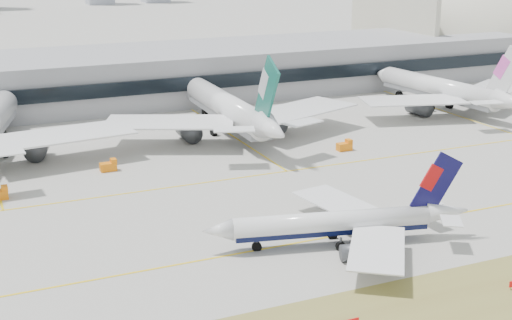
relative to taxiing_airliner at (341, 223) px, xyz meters
name	(u,v)px	position (x,y,z in m)	size (l,w,h in m)	color
ground	(293,230)	(-4.68, 8.18, -3.65)	(3000.00, 3000.00, 0.00)	#9B9791
taxiing_airliner	(341,223)	(0.00, 0.00, 0.00)	(44.56, 38.15, 15.13)	white
widebody_cathay	(230,110)	(8.75, 71.25, 2.82)	(68.27, 66.63, 24.33)	white
widebody_china_air	(444,91)	(76.07, 71.93, 2.23)	(61.63, 60.69, 22.11)	white
terminal	(128,76)	(-4.68, 123.02, 3.86)	(280.00, 43.10, 15.00)	gray
hangar	(479,59)	(149.88, 143.18, -3.51)	(91.00, 60.00, 60.00)	beige
gse_c	(345,146)	(28.48, 47.17, -2.60)	(3.55, 2.00, 2.60)	orange
gse_b	(109,166)	(-26.36, 53.96, -2.60)	(3.55, 2.00, 2.60)	orange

